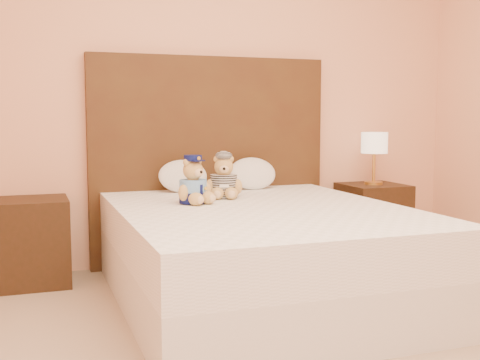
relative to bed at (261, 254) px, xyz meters
name	(u,v)px	position (x,y,z in m)	size (l,w,h in m)	color
bed	(261,254)	(0.00, 0.00, 0.00)	(1.60, 2.00, 0.55)	white
headboard	(210,160)	(0.00, 1.01, 0.47)	(1.75, 0.08, 1.50)	#452E14
nightstand_left	(32,242)	(-1.25, 0.80, 0.00)	(0.45, 0.45, 0.55)	#331D10
nightstand_right	(373,219)	(1.25, 0.80, 0.00)	(0.45, 0.45, 0.55)	#331D10
lamp	(374,146)	(1.25, 0.80, 0.57)	(0.20, 0.20, 0.40)	gold
teddy_police	(193,180)	(-0.33, 0.26, 0.42)	(0.25, 0.24, 0.29)	#AB8A42
teddy_prisoner	(224,176)	(-0.08, 0.44, 0.41)	(0.25, 0.24, 0.28)	#AB8A42
pillow_left	(183,175)	(-0.25, 0.83, 0.40)	(0.34, 0.22, 0.24)	white
pillow_right	(253,172)	(0.26, 0.83, 0.40)	(0.35, 0.23, 0.25)	white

